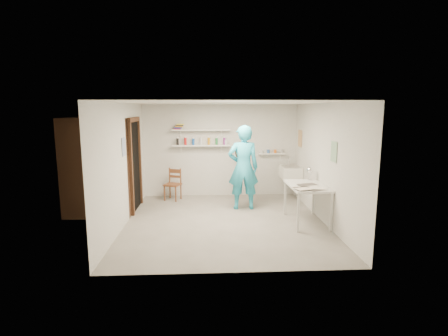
{
  "coord_description": "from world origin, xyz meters",
  "views": [
    {
      "loc": [
        -0.38,
        -6.85,
        2.29
      ],
      "look_at": [
        0.0,
        0.4,
        1.05
      ],
      "focal_mm": 28.0,
      "sensor_mm": 36.0,
      "label": 1
    }
  ],
  "objects_px": {
    "work_table": "(306,204)",
    "desk_lamp": "(310,170)",
    "belfast_sink": "(291,172)",
    "wall_clock": "(243,152)",
    "man": "(243,168)",
    "wooden_chair": "(173,185)"
  },
  "relations": [
    {
      "from": "wooden_chair",
      "to": "work_table",
      "type": "relative_size",
      "value": 0.68
    },
    {
      "from": "man",
      "to": "work_table",
      "type": "distance_m",
      "value": 1.69
    },
    {
      "from": "belfast_sink",
      "to": "wooden_chair",
      "type": "relative_size",
      "value": 0.75
    },
    {
      "from": "wall_clock",
      "to": "wooden_chair",
      "type": "height_order",
      "value": "wall_clock"
    },
    {
      "from": "man",
      "to": "desk_lamp",
      "type": "xyz_separation_m",
      "value": [
        1.36,
        -0.6,
        0.04
      ]
    },
    {
      "from": "desk_lamp",
      "to": "man",
      "type": "bearing_deg",
      "value": 156.21
    },
    {
      "from": "man",
      "to": "wall_clock",
      "type": "height_order",
      "value": "man"
    },
    {
      "from": "man",
      "to": "desk_lamp",
      "type": "height_order",
      "value": "man"
    },
    {
      "from": "belfast_sink",
      "to": "wooden_chair",
      "type": "height_order",
      "value": "belfast_sink"
    },
    {
      "from": "belfast_sink",
      "to": "wall_clock",
      "type": "relative_size",
      "value": 1.73
    },
    {
      "from": "work_table",
      "to": "desk_lamp",
      "type": "bearing_deg",
      "value": 67.58
    },
    {
      "from": "work_table",
      "to": "desk_lamp",
      "type": "relative_size",
      "value": 8.0
    },
    {
      "from": "desk_lamp",
      "to": "wall_clock",
      "type": "bearing_deg",
      "value": 148.88
    },
    {
      "from": "wall_clock",
      "to": "belfast_sink",
      "type": "bearing_deg",
      "value": 21.97
    },
    {
      "from": "wall_clock",
      "to": "desk_lamp",
      "type": "bearing_deg",
      "value": -32.1
    },
    {
      "from": "man",
      "to": "wooden_chair",
      "type": "relative_size",
      "value": 2.42
    },
    {
      "from": "belfast_sink",
      "to": "wall_clock",
      "type": "distance_m",
      "value": 1.51
    },
    {
      "from": "man",
      "to": "wooden_chair",
      "type": "distance_m",
      "value": 1.98
    },
    {
      "from": "belfast_sink",
      "to": "work_table",
      "type": "distance_m",
      "value": 1.86
    },
    {
      "from": "work_table",
      "to": "desk_lamp",
      "type": "height_order",
      "value": "desk_lamp"
    },
    {
      "from": "man",
      "to": "wooden_chair",
      "type": "height_order",
      "value": "man"
    },
    {
      "from": "work_table",
      "to": "desk_lamp",
      "type": "distance_m",
      "value": 0.79
    }
  ]
}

